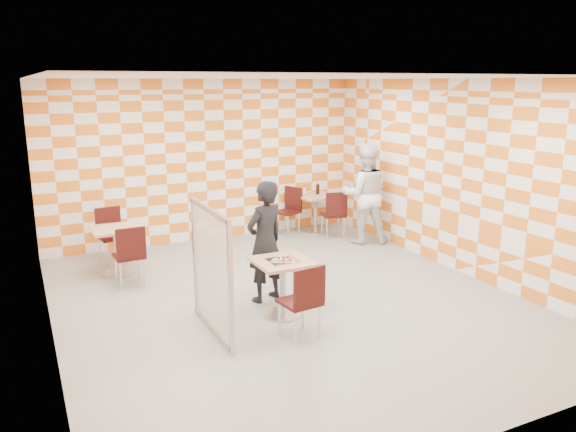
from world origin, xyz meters
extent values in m
plane|color=gray|center=(0.00, 0.00, 0.00)|extent=(7.00, 7.00, 0.00)
plane|color=white|center=(0.00, 0.00, 3.00)|extent=(7.00, 7.00, 0.00)
plane|color=white|center=(0.00, 3.50, 1.50)|extent=(6.00, 0.00, 6.00)
plane|color=white|center=(-3.00, 0.00, 1.50)|extent=(0.00, 7.00, 7.00)
plane|color=white|center=(3.00, 0.00, 1.50)|extent=(0.00, 7.00, 7.00)
cube|color=tan|center=(-0.28, -0.42, 0.73)|extent=(0.70, 0.70, 0.04)
cylinder|color=#A5A5AA|center=(-0.28, -0.42, 0.37)|extent=(0.08, 0.08, 0.70)
cylinder|color=#A5A5AA|center=(-0.28, -0.42, 0.01)|extent=(0.50, 0.50, 0.03)
cube|color=tan|center=(2.10, 3.05, 0.73)|extent=(0.70, 0.70, 0.04)
cylinder|color=#A5A5AA|center=(2.10, 3.05, 0.37)|extent=(0.08, 0.08, 0.70)
cylinder|color=#A5A5AA|center=(2.10, 3.05, 0.01)|extent=(0.50, 0.50, 0.03)
cube|color=tan|center=(-1.92, 2.16, 0.73)|extent=(0.70, 0.70, 0.04)
cylinder|color=#A5A5AA|center=(-1.92, 2.16, 0.37)|extent=(0.08, 0.08, 0.70)
cylinder|color=#A5A5AA|center=(-1.92, 2.16, 0.01)|extent=(0.50, 0.50, 0.03)
cube|color=black|center=(-0.39, -1.10, 0.45)|extent=(0.47, 0.47, 0.04)
cube|color=black|center=(-0.36, -1.30, 0.70)|extent=(0.42, 0.09, 0.45)
cylinder|color=silver|center=(-0.24, -0.91, 0.21)|extent=(0.03, 0.03, 0.43)
cylinder|color=silver|center=(-0.58, -0.95, 0.21)|extent=(0.03, 0.03, 0.43)
cylinder|color=silver|center=(-0.19, -1.25, 0.21)|extent=(0.03, 0.03, 0.43)
cylinder|color=silver|center=(-0.53, -1.29, 0.21)|extent=(0.03, 0.03, 0.43)
cube|color=black|center=(2.20, 2.53, 0.45)|extent=(0.50, 0.50, 0.04)
cube|color=black|center=(2.16, 2.34, 0.70)|extent=(0.42, 0.13, 0.45)
cylinder|color=silver|center=(2.41, 2.66, 0.21)|extent=(0.03, 0.03, 0.43)
cylinder|color=silver|center=(2.08, 2.74, 0.21)|extent=(0.03, 0.03, 0.43)
cylinder|color=silver|center=(2.33, 2.33, 0.21)|extent=(0.03, 0.03, 0.43)
cylinder|color=silver|center=(2.00, 2.41, 0.21)|extent=(0.03, 0.03, 0.43)
cube|color=black|center=(1.51, 3.13, 0.45)|extent=(0.55, 0.55, 0.04)
cube|color=black|center=(1.69, 3.22, 0.70)|extent=(0.21, 0.40, 0.45)
cylinder|color=silver|center=(1.28, 3.22, 0.21)|extent=(0.03, 0.03, 0.43)
cylinder|color=silver|center=(1.42, 2.91, 0.21)|extent=(0.03, 0.03, 0.43)
cylinder|color=silver|center=(1.59, 3.36, 0.21)|extent=(0.03, 0.03, 0.43)
cylinder|color=silver|center=(1.73, 3.05, 0.21)|extent=(0.03, 0.03, 0.43)
cube|color=black|center=(-1.84, 1.57, 0.45)|extent=(0.43, 0.43, 0.04)
cube|color=black|center=(-1.83, 1.37, 0.70)|extent=(0.42, 0.05, 0.45)
cylinder|color=silver|center=(-1.67, 1.75, 0.21)|extent=(0.03, 0.03, 0.43)
cylinder|color=silver|center=(-2.01, 1.74, 0.21)|extent=(0.03, 0.03, 0.43)
cylinder|color=silver|center=(-1.66, 1.41, 0.21)|extent=(0.03, 0.03, 0.43)
cylinder|color=silver|center=(-2.00, 1.40, 0.21)|extent=(0.03, 0.03, 0.43)
cube|color=black|center=(-1.88, 2.73, 0.45)|extent=(0.47, 0.47, 0.04)
cube|color=black|center=(-1.91, 2.93, 0.70)|extent=(0.42, 0.10, 0.45)
cylinder|color=silver|center=(-2.03, 2.54, 0.21)|extent=(0.03, 0.03, 0.43)
cylinder|color=silver|center=(-1.69, 2.58, 0.21)|extent=(0.03, 0.03, 0.43)
cylinder|color=silver|center=(-2.08, 2.87, 0.21)|extent=(0.03, 0.03, 0.43)
cylinder|color=silver|center=(-1.74, 2.92, 0.21)|extent=(0.03, 0.03, 0.43)
cube|color=white|center=(-1.26, -0.53, 0.80)|extent=(0.02, 1.30, 1.40)
cube|color=#B2B2B7|center=(-1.26, -0.53, 1.52)|extent=(0.05, 1.30, 0.05)
cube|color=#B2B2B7|center=(-1.26, -0.53, 0.08)|extent=(0.05, 1.30, 0.05)
cube|color=#B2B2B7|center=(-1.26, -1.18, 0.80)|extent=(0.05, 0.05, 1.50)
cylinder|color=#B2B2B7|center=(-1.26, -1.18, 0.03)|extent=(0.08, 0.08, 0.05)
cube|color=#B2B2B7|center=(-1.26, 0.12, 0.80)|extent=(0.05, 0.05, 1.50)
cylinder|color=#B2B2B7|center=(-1.26, 0.12, 0.03)|extent=(0.08, 0.08, 0.05)
imported|color=black|center=(-0.26, 0.17, 0.84)|extent=(0.71, 0.58, 1.67)
imported|color=white|center=(2.55, 1.98, 0.93)|extent=(1.10, 0.99, 1.85)
cube|color=silver|center=(-0.28, -0.44, 0.75)|extent=(0.38, 0.34, 0.01)
cone|color=tan|center=(-0.28, -0.44, 0.77)|extent=(0.40, 0.40, 0.02)
cone|color=#F2D88C|center=(-0.28, -0.42, 0.78)|extent=(0.33, 0.33, 0.01)
cylinder|color=maroon|center=(-0.34, -0.54, 0.79)|extent=(0.04, 0.04, 0.01)
cylinder|color=maroon|center=(-0.23, -0.53, 0.79)|extent=(0.04, 0.04, 0.01)
cylinder|color=maroon|center=(-0.28, -0.46, 0.79)|extent=(0.04, 0.04, 0.01)
cylinder|color=maroon|center=(-0.33, -0.41, 0.79)|extent=(0.04, 0.04, 0.01)
cylinder|color=maroon|center=(-0.22, -0.43, 0.79)|extent=(0.04, 0.04, 0.01)
torus|color=black|center=(-0.23, -0.47, 0.79)|extent=(0.03, 0.03, 0.01)
torus|color=black|center=(-0.30, -0.50, 0.79)|extent=(0.03, 0.03, 0.01)
torus|color=black|center=(-0.26, -0.40, 0.79)|extent=(0.03, 0.03, 0.01)
torus|color=black|center=(-0.35, -0.46, 0.79)|extent=(0.03, 0.03, 0.01)
cylinder|color=white|center=(1.91, 3.18, 0.83)|extent=(0.06, 0.06, 0.16)
cylinder|color=red|center=(1.91, 3.18, 0.93)|extent=(0.04, 0.04, 0.04)
cylinder|color=black|center=(2.19, 3.13, 0.85)|extent=(0.07, 0.07, 0.20)
cylinder|color=red|center=(2.19, 3.13, 0.96)|extent=(0.03, 0.03, 0.03)
camera|label=1|loc=(-3.18, -6.54, 2.95)|focal=35.00mm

